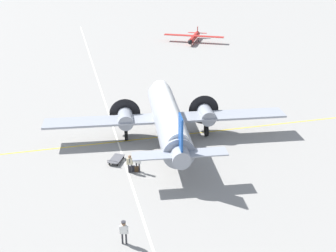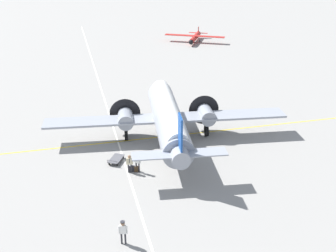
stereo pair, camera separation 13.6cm
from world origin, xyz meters
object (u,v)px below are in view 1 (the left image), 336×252
object	(u,v)px
ramp_agent	(130,162)
light_aircraft_distant	(194,38)
baggage_cart	(116,159)
airliner_main	(167,116)
suitcase_upright_spare	(132,169)
passenger_boarding	(138,160)
suitcase_near_door	(137,169)
crew_foreground	(124,230)

from	to	relation	value
ramp_agent	light_aircraft_distant	xyz separation A→B (m)	(19.50, 44.43, -0.13)
baggage_cart	light_aircraft_distant	world-z (taller)	light_aircraft_distant
airliner_main	suitcase_upright_spare	xyz separation A→B (m)	(-4.35, -5.09, -2.28)
passenger_boarding	suitcase_near_door	distance (m)	0.86
airliner_main	passenger_boarding	distance (m)	6.67
crew_foreground	ramp_agent	xyz separation A→B (m)	(1.84, 8.78, -0.10)
crew_foreground	passenger_boarding	world-z (taller)	passenger_boarding
suitcase_upright_spare	baggage_cart	bearing A→B (deg)	117.20
crew_foreground	light_aircraft_distant	size ratio (longest dim) A/B	0.17
crew_foreground	airliner_main	bearing A→B (deg)	78.88
crew_foreground	light_aircraft_distant	bearing A→B (deg)	81.54
airliner_main	suitcase_near_door	bearing A→B (deg)	149.77
crew_foreground	light_aircraft_distant	distance (m)	57.33
crew_foreground	suitcase_near_door	bearing A→B (deg)	87.95
crew_foreground	suitcase_upright_spare	xyz separation A→B (m)	(2.01, 8.86, -0.81)
baggage_cart	light_aircraft_distant	size ratio (longest dim) A/B	0.19
airliner_main	suitcase_near_door	size ratio (longest dim) A/B	44.18
airliner_main	light_aircraft_distant	bearing A→B (deg)	-13.84
airliner_main	passenger_boarding	size ratio (longest dim) A/B	12.93
crew_foreground	suitcase_near_door	size ratio (longest dim) A/B	3.29
passenger_boarding	suitcase_upright_spare	bearing A→B (deg)	17.22
suitcase_upright_spare	ramp_agent	bearing A→B (deg)	-156.71
baggage_cart	suitcase_near_door	bearing A→B (deg)	-115.41
ramp_agent	baggage_cart	world-z (taller)	ramp_agent
airliner_main	crew_foreground	size ratio (longest dim) A/B	13.44
suitcase_upright_spare	crew_foreground	bearing A→B (deg)	-102.79
suitcase_near_door	baggage_cart	xyz separation A→B (m)	(-1.46, 2.11, 0.02)
suitcase_upright_spare	baggage_cart	size ratio (longest dim) A/B	0.30
airliner_main	baggage_cart	distance (m)	6.61
suitcase_upright_spare	baggage_cart	world-z (taller)	suitcase_upright_spare
baggage_cart	ramp_agent	bearing A→B (deg)	-127.42
airliner_main	ramp_agent	xyz separation A→B (m)	(-4.52, -5.17, -1.57)
airliner_main	crew_foreground	world-z (taller)	airliner_main
crew_foreground	baggage_cart	world-z (taller)	crew_foreground
passenger_boarding	airliner_main	bearing A→B (deg)	-93.22
suitcase_near_door	crew_foreground	bearing A→B (deg)	-105.44
crew_foreground	ramp_agent	distance (m)	8.98
crew_foreground	passenger_boarding	bearing A→B (deg)	87.41
ramp_agent	baggage_cart	distance (m)	2.39
crew_foreground	passenger_boarding	distance (m)	9.07
airliner_main	ramp_agent	bearing A→B (deg)	145.87
light_aircraft_distant	airliner_main	bearing A→B (deg)	7.05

